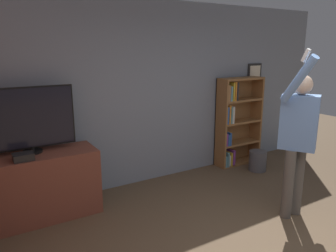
# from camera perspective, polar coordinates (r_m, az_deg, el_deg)

# --- Properties ---
(wall_back) EXTENTS (6.98, 0.09, 2.70)m
(wall_back) POSITION_cam_1_polar(r_m,az_deg,el_deg) (4.92, -3.29, 5.63)
(wall_back) COLOR gray
(wall_back) RESTS_ON ground_plane
(tv_ledge) EXTENTS (1.42, 0.54, 0.81)m
(tv_ledge) POSITION_cam_1_polar(r_m,az_deg,el_deg) (4.27, -21.79, -9.81)
(tv_ledge) COLOR brown
(tv_ledge) RESTS_ON ground_plane
(television) EXTENTS (1.02, 0.22, 0.78)m
(television) POSITION_cam_1_polar(r_m,az_deg,el_deg) (4.12, -22.98, 1.06)
(television) COLOR black
(television) RESTS_ON tv_ledge
(game_console) EXTENTS (0.22, 0.17, 0.08)m
(game_console) POSITION_cam_1_polar(r_m,az_deg,el_deg) (3.97, -23.89, -4.94)
(game_console) COLOR black
(game_console) RESTS_ON tv_ledge
(bookshelf) EXTENTS (0.85, 0.28, 1.53)m
(bookshelf) POSITION_cam_1_polar(r_m,az_deg,el_deg) (5.81, 11.63, 0.67)
(bookshelf) COLOR brown
(bookshelf) RESTS_ON ground_plane
(person) EXTENTS (0.55, 0.56, 2.02)m
(person) POSITION_cam_1_polar(r_m,az_deg,el_deg) (4.12, 21.73, -1.18)
(person) COLOR #56514C
(person) RESTS_ON ground_plane
(waste_bin) EXTENTS (0.29, 0.29, 0.34)m
(waste_bin) POSITION_cam_1_polar(r_m,az_deg,el_deg) (5.73, 15.35, -5.86)
(waste_bin) COLOR #4C4C51
(waste_bin) RESTS_ON ground_plane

